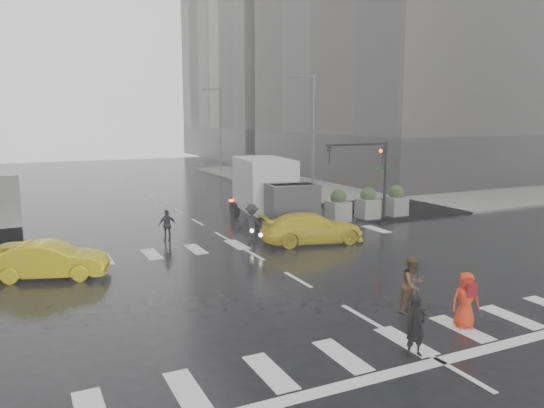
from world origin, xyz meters
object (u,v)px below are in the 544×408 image
pedestrian_brown (412,285)px  pedestrian_orange (466,300)px  taxi_front (29,257)px  box_truck (271,190)px  traffic_signal_pole (371,165)px  taxi_mid (50,260)px

pedestrian_brown → pedestrian_orange: pedestrian_brown is taller
pedestrian_brown → taxi_front: bearing=125.2°
box_truck → traffic_signal_pole: bearing=-5.8°
traffic_signal_pole → taxi_mid: bearing=-167.5°
taxi_mid → pedestrian_orange: bearing=-116.9°
pedestrian_brown → taxi_mid: size_ratio=0.42×
taxi_front → taxi_mid: size_ratio=0.94×
traffic_signal_pole → pedestrian_orange: size_ratio=2.79×
pedestrian_orange → box_truck: (1.30, 15.45, 1.12)m
box_truck → pedestrian_orange: bearing=-85.8°
pedestrian_orange → taxi_mid: bearing=159.6°
pedestrian_brown → traffic_signal_pole: bearing=46.5°
taxi_front → taxi_mid: taxi_mid is taller
taxi_front → pedestrian_orange: bearing=-120.0°
traffic_signal_pole → taxi_front: size_ratio=1.17×
taxi_front → taxi_mid: (0.69, -0.90, 0.02)m
traffic_signal_pole → taxi_mid: 17.77m
pedestrian_brown → taxi_mid: bearing=126.1°
taxi_front → taxi_mid: 1.14m
traffic_signal_pole → pedestrian_orange: bearing=-116.2°
traffic_signal_pole → taxi_front: (-17.86, -2.92, -2.56)m
traffic_signal_pole → box_truck: 5.90m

